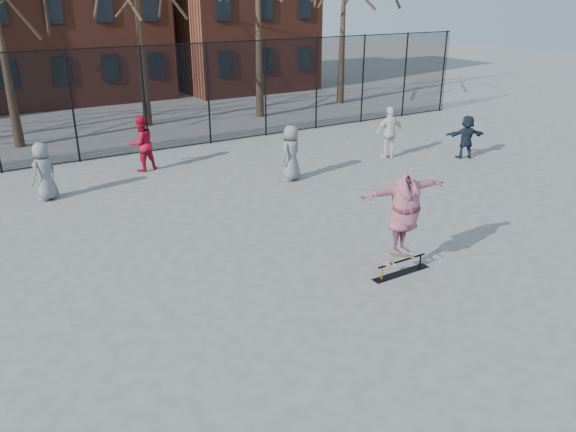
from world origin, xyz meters
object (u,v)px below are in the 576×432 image
bystander_grey (44,171)px  bystander_red (141,143)px  skateboard (401,258)px  bystander_navy (466,137)px  skater (404,219)px  bystander_white (390,132)px  skate_rail (401,268)px  bystander_extra (291,153)px

bystander_grey → bystander_red: bearing=166.5°
skateboard → bystander_navy: bearing=34.6°
skater → bystander_white: skater is taller
bystander_white → skater: bearing=61.8°
skate_rail → bystander_navy: bearing=34.8°
bystander_navy → bystander_extra: 7.01m
skate_rail → bystander_grey: size_ratio=0.86×
skateboard → bystander_grey: (-5.71, 9.12, 0.49)m
skateboard → skater: skater is taller
bystander_grey → bystander_navy: size_ratio=1.09×
skateboard → bystander_red: size_ratio=0.42×
skateboard → skater: bearing=0.0°
skateboard → bystander_white: (5.98, 7.30, 0.58)m
bystander_red → bystander_extra: size_ratio=1.05×
bystander_white → bystander_extra: 4.51m
bystander_grey → bystander_extra: (7.19, -2.20, 0.04)m
bystander_extra → skater: bearing=50.8°
bystander_grey → bystander_navy: 14.50m
skate_rail → bystander_navy: 10.19m
bystander_red → bystander_navy: size_ratio=1.20×
skate_rail → bystander_grey: (-5.76, 9.12, 0.74)m
skate_rail → bystander_red: size_ratio=0.78×
skater → skateboard: bearing=0.0°
bystander_red → bystander_extra: (3.81, -3.58, -0.04)m
skater → bystander_extra: size_ratio=1.20×
bystander_extra → skate_rail: bearing=51.2°
skateboard → bystander_white: 9.45m
skater → bystander_navy: 10.22m
bystander_red → bystander_navy: bearing=142.4°
skate_rail → skater: size_ratio=0.69×
bystander_navy → bystander_red: bearing=0.2°
bystander_extra → bystander_grey: bearing=-44.1°
skate_rail → skateboard: bearing=180.0°
skateboard → bystander_red: bystander_red is taller
skate_rail → skater: bearing=180.0°
bystander_red → bystander_navy: bystander_red is taller
skater → bystander_red: bearing=104.9°
bystander_grey → bystander_extra: size_ratio=0.95×
skate_rail → bystander_extra: bystander_extra is taller
bystander_red → skater: bearing=88.6°
skate_rail → bystander_navy: size_ratio=0.94×
skateboard → bystander_navy: bystander_navy is taller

